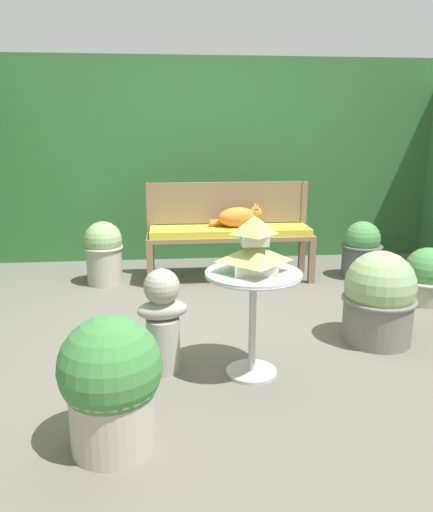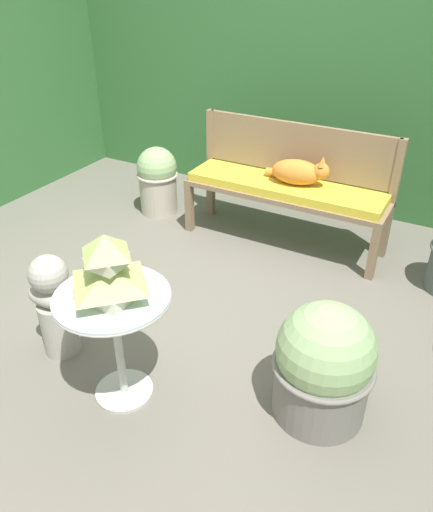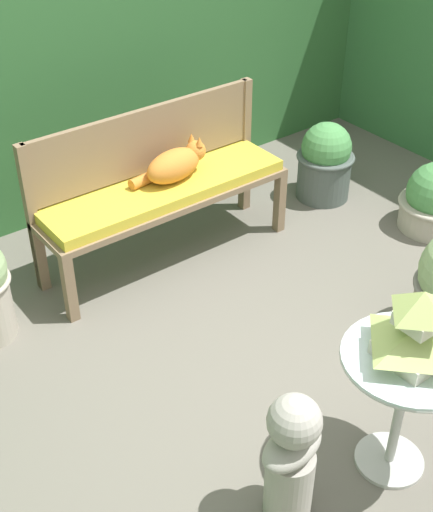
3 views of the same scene
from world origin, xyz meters
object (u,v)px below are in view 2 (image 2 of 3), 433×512
(cat, at_px, (299,172))
(pagoda_birdhouse, at_px, (108,271))
(potted_plant_table_near, at_px, (158,179))
(garden_bench, at_px, (285,192))
(patio_table, at_px, (115,319))
(garden_bust, at_px, (54,303))
(potted_plant_bench_right, at_px, (323,365))

(cat, height_order, pagoda_birdhouse, pagoda_birdhouse)
(pagoda_birdhouse, height_order, potted_plant_table_near, pagoda_birdhouse)
(garden_bench, bearing_deg, patio_table, -93.10)
(garden_bench, xyz_separation_m, potted_plant_table_near, (-1.22, -0.01, -0.14))
(patio_table, relative_size, garden_bust, 0.99)
(cat, relative_size, pagoda_birdhouse, 1.55)
(cat, bearing_deg, garden_bench, -175.11)
(patio_table, relative_size, potted_plant_bench_right, 1.00)
(garden_bench, bearing_deg, garden_bust, -109.08)
(cat, height_order, garden_bust, cat)
(garden_bench, distance_m, garden_bust, 1.98)
(cat, bearing_deg, potted_plant_bench_right, -71.92)
(garden_bench, bearing_deg, potted_plant_bench_right, -61.29)
(potted_plant_bench_right, bearing_deg, potted_plant_table_near, 143.16)
(cat, height_order, potted_plant_table_near, cat)
(garden_bust, relative_size, potted_plant_bench_right, 1.01)
(patio_table, distance_m, potted_plant_bench_right, 1.06)
(patio_table, bearing_deg, potted_plant_bench_right, 22.50)
(pagoda_birdhouse, relative_size, potted_plant_bench_right, 0.51)
(pagoda_birdhouse, xyz_separation_m, garden_bust, (-0.54, 0.10, -0.45))
(potted_plant_bench_right, distance_m, potted_plant_table_near, 2.59)
(patio_table, xyz_separation_m, pagoda_birdhouse, (-0.00, 0.00, 0.29))
(cat, xyz_separation_m, pagoda_birdhouse, (-0.20, -1.98, 0.17))
(patio_table, height_order, pagoda_birdhouse, pagoda_birdhouse)
(garden_bench, height_order, pagoda_birdhouse, pagoda_birdhouse)
(potted_plant_table_near, bearing_deg, pagoda_birdhouse, -60.32)
(patio_table, distance_m, pagoda_birdhouse, 0.29)
(cat, relative_size, potted_plant_bench_right, 0.79)
(garden_bust, xyz_separation_m, potted_plant_table_near, (-0.58, 1.86, -0.03))
(patio_table, relative_size, potted_plant_table_near, 1.07)
(garden_bench, relative_size, potted_plant_table_near, 2.64)
(potted_plant_table_near, bearing_deg, cat, 1.19)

